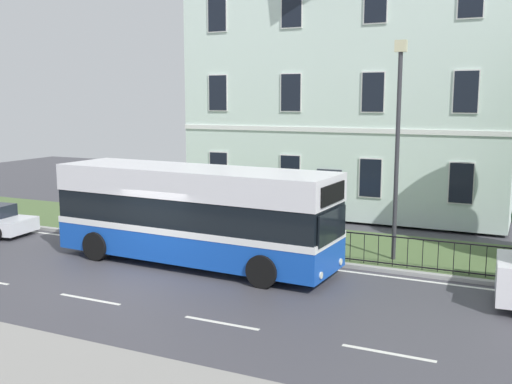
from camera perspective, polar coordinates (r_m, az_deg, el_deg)
ground_plane at (r=18.78m, az=-10.24°, el=-7.69°), size 60.00×56.00×0.18m
georgian_townhouse at (r=29.41m, az=9.77°, el=12.36°), size 14.63×8.28×13.94m
iron_verge_railing at (r=20.33m, az=1.59°, el=-4.40°), size 15.50×0.04×0.97m
single_decker_bus at (r=19.25m, az=-5.94°, el=-2.08°), size 9.57×3.00×3.13m
street_lamp_post at (r=19.46m, az=13.40°, el=5.14°), size 0.36×0.24×6.98m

